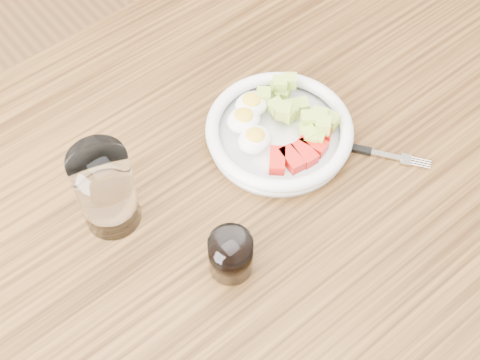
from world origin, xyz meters
name	(u,v)px	position (x,y,z in m)	size (l,w,h in m)	color
ground	(246,358)	(0.00, 0.00, 0.00)	(4.00, 4.00, 0.00)	brown
dining_table	(249,225)	(0.00, 0.00, 0.67)	(1.50, 0.90, 0.77)	brown
bowl	(278,129)	(0.10, 0.05, 0.79)	(0.23, 0.23, 0.06)	white
fork	(360,149)	(0.18, -0.05, 0.77)	(0.11, 0.15, 0.01)	black
water_glass	(106,190)	(-0.18, 0.09, 0.84)	(0.08, 0.08, 0.14)	white
coffee_glass	(231,255)	(-0.10, -0.08, 0.80)	(0.06, 0.06, 0.07)	white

